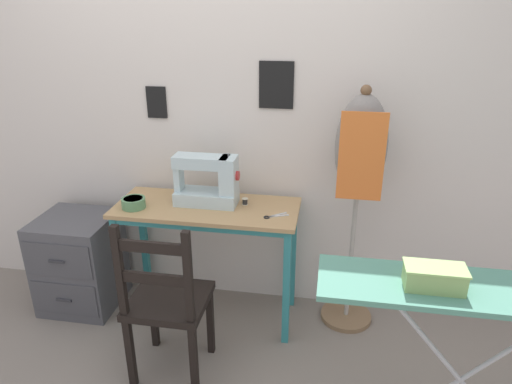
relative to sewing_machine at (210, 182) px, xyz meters
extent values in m
plane|color=gray|center=(-0.01, -0.26, -0.91)|extent=(14.00, 14.00, 0.00)
cube|color=silver|center=(-0.01, 0.26, 0.36)|extent=(10.00, 0.05, 2.55)
cube|color=black|center=(-0.38, 0.22, 0.41)|extent=(0.12, 0.01, 0.19)
cube|color=black|center=(0.36, 0.22, 0.54)|extent=(0.20, 0.01, 0.27)
cube|color=tan|center=(-0.01, -0.04, -0.15)|extent=(1.09, 0.45, 0.02)
cube|color=teal|center=(-0.01, -0.22, -0.19)|extent=(1.01, 0.03, 0.04)
cube|color=teal|center=(-0.52, -0.22, -0.54)|extent=(0.04, 0.04, 0.74)
cube|color=teal|center=(0.49, -0.22, -0.54)|extent=(0.04, 0.04, 0.74)
cube|color=teal|center=(-0.52, 0.15, -0.54)|extent=(0.04, 0.04, 0.74)
cube|color=teal|center=(0.49, 0.15, -0.54)|extent=(0.04, 0.04, 0.74)
cube|color=silver|center=(-0.02, 0.00, -0.10)|extent=(0.37, 0.17, 0.08)
cube|color=silver|center=(0.12, 0.00, 0.05)|extent=(0.09, 0.15, 0.22)
cube|color=silver|center=(-0.05, 0.00, 0.12)|extent=(0.32, 0.13, 0.07)
cube|color=silver|center=(-0.19, 0.00, 0.01)|extent=(0.04, 0.09, 0.15)
cylinder|color=#B22D2D|center=(0.17, 0.00, 0.05)|extent=(0.02, 0.06, 0.06)
cylinder|color=#99999E|center=(0.12, 0.00, 0.17)|extent=(0.01, 0.01, 0.02)
cylinder|color=#56895B|center=(-0.43, -0.13, -0.11)|extent=(0.14, 0.14, 0.06)
cylinder|color=#2F4B32|center=(-0.43, -0.13, -0.08)|extent=(0.11, 0.11, 0.01)
cube|color=silver|center=(0.42, -0.09, -0.14)|extent=(0.10, 0.08, 0.00)
cube|color=silver|center=(0.43, -0.11, -0.14)|extent=(0.11, 0.06, 0.00)
torus|color=black|center=(0.36, -0.14, -0.14)|extent=(0.03, 0.03, 0.01)
torus|color=black|center=(0.36, -0.13, -0.14)|extent=(0.03, 0.03, 0.01)
cylinder|color=black|center=(0.21, 0.02, -0.12)|extent=(0.03, 0.03, 0.04)
cylinder|color=beige|center=(0.21, 0.02, -0.10)|extent=(0.04, 0.04, 0.00)
cylinder|color=beige|center=(0.21, 0.02, -0.14)|extent=(0.04, 0.04, 0.00)
cube|color=black|center=(-0.09, -0.54, -0.46)|extent=(0.40, 0.38, 0.04)
cube|color=black|center=(-0.26, -0.38, -0.70)|extent=(0.04, 0.04, 0.43)
cube|color=black|center=(0.08, -0.38, -0.70)|extent=(0.04, 0.04, 0.43)
cube|color=black|center=(-0.26, -0.70, -0.70)|extent=(0.04, 0.04, 0.43)
cube|color=black|center=(0.08, -0.70, -0.70)|extent=(0.04, 0.04, 0.43)
cube|color=black|center=(-0.26, -0.70, -0.20)|extent=(0.04, 0.04, 0.48)
cube|color=black|center=(0.08, -0.70, -0.20)|extent=(0.04, 0.04, 0.48)
cube|color=black|center=(-0.09, -0.70, -0.06)|extent=(0.34, 0.02, 0.06)
cube|color=black|center=(-0.09, -0.70, -0.23)|extent=(0.34, 0.02, 0.06)
cube|color=#4C4C51|center=(-0.89, -0.06, -0.60)|extent=(0.47, 0.44, 0.63)
cube|color=#46464B|center=(-0.89, -0.29, -0.46)|extent=(0.43, 0.01, 0.23)
cube|color=#333338|center=(-0.89, -0.30, -0.46)|extent=(0.10, 0.01, 0.02)
cube|color=#46464B|center=(-0.89, -0.29, -0.73)|extent=(0.43, 0.01, 0.23)
cube|color=#333338|center=(-0.89, -0.30, -0.73)|extent=(0.10, 0.01, 0.02)
cylinder|color=#846647|center=(0.86, 0.06, -0.90)|extent=(0.32, 0.32, 0.03)
cylinder|color=#ADA89E|center=(0.86, 0.06, -0.42)|extent=(0.03, 0.03, 0.92)
ellipsoid|color=gray|center=(0.86, 0.06, 0.24)|extent=(0.29, 0.21, 0.58)
sphere|color=brown|center=(0.86, 0.06, 0.55)|extent=(0.06, 0.06, 0.06)
cube|color=orange|center=(0.86, -0.05, 0.21)|extent=(0.24, 0.01, 0.49)
cube|color=#518E7A|center=(1.28, -0.84, -0.04)|extent=(1.22, 0.31, 0.02)
cylinder|color=#B7B7BC|center=(1.28, -0.84, -0.48)|extent=(0.75, 0.02, 0.87)
cylinder|color=#B7B7BC|center=(1.28, -0.84, -0.48)|extent=(0.75, 0.02, 0.87)
cube|color=#8EB266|center=(1.11, -0.87, 0.01)|extent=(0.22, 0.11, 0.08)
cube|color=#9DC470|center=(1.11, -0.87, 0.06)|extent=(0.23, 0.12, 0.01)
camera|label=1|loc=(0.69, -2.43, 0.96)|focal=32.00mm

